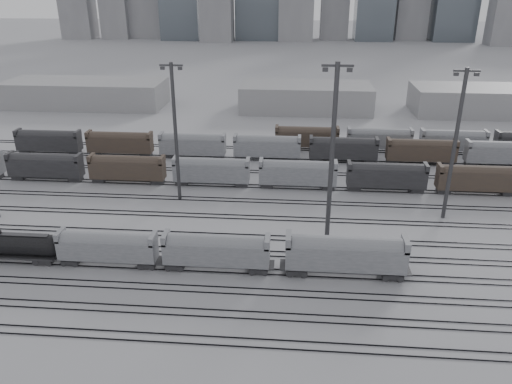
# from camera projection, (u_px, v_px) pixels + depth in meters

# --- Properties ---
(ground) EXTENTS (900.00, 900.00, 0.00)m
(ground) POSITION_uv_depth(u_px,v_px,m) (238.00, 275.00, 69.54)
(ground) COLOR #A9AAAE
(ground) RESTS_ON ground
(tracks) EXTENTS (220.00, 71.50, 0.16)m
(tracks) POSITION_uv_depth(u_px,v_px,m) (250.00, 218.00, 85.52)
(tracks) COLOR black
(tracks) RESTS_ON ground
(tank_car_b) EXTENTS (18.49, 3.08, 4.57)m
(tank_car_b) POSITION_uv_depth(u_px,v_px,m) (0.00, 244.00, 72.06)
(tank_car_b) COLOR black
(tank_car_b) RESTS_ON ground
(hopper_car_a) EXTENTS (14.11, 2.80, 5.04)m
(hopper_car_a) POSITION_uv_depth(u_px,v_px,m) (107.00, 246.00, 70.65)
(hopper_car_a) COLOR black
(hopper_car_a) RESTS_ON ground
(hopper_car_b) EXTENTS (14.91, 2.96, 5.33)m
(hopper_car_b) POSITION_uv_depth(u_px,v_px,m) (216.00, 249.00, 69.39)
(hopper_car_b) COLOR black
(hopper_car_b) RESTS_ON ground
(hopper_car_c) EXTENTS (16.44, 3.27, 5.88)m
(hopper_car_c) POSITION_uv_depth(u_px,v_px,m) (346.00, 253.00, 67.90)
(hopper_car_c) COLOR black
(hopper_car_c) RESTS_ON ground
(light_mast_b) EXTENTS (4.01, 0.64, 25.06)m
(light_mast_b) POSITION_uv_depth(u_px,v_px,m) (175.00, 130.00, 88.14)
(light_mast_b) COLOR #3B3B3D
(light_mast_b) RESTS_ON ground
(light_mast_c) EXTENTS (4.42, 0.71, 27.62)m
(light_mast_c) POSITION_uv_depth(u_px,v_px,m) (332.00, 152.00, 72.87)
(light_mast_c) COLOR #3B3B3D
(light_mast_c) RESTS_ON ground
(light_mast_d) EXTENTS (4.08, 0.65, 25.50)m
(light_mast_d) POSITION_uv_depth(u_px,v_px,m) (455.00, 143.00, 80.73)
(light_mast_d) COLOR #3B3B3D
(light_mast_d) RESTS_ON ground
(bg_string_near) EXTENTS (151.00, 3.00, 5.60)m
(bg_string_near) POSITION_uv_depth(u_px,v_px,m) (298.00, 175.00, 97.10)
(bg_string_near) COLOR gray
(bg_string_near) RESTS_ON ground
(bg_string_mid) EXTENTS (151.00, 3.00, 5.60)m
(bg_string_mid) POSITION_uv_depth(u_px,v_px,m) (343.00, 150.00, 110.98)
(bg_string_mid) COLOR black
(bg_string_mid) RESTS_ON ground
(bg_string_far) EXTENTS (66.00, 3.00, 5.60)m
(bg_string_far) POSITION_uv_depth(u_px,v_px,m) (416.00, 141.00, 116.96)
(bg_string_far) COLOR #44372B
(bg_string_far) RESTS_ON ground
(warehouse_left) EXTENTS (50.00, 18.00, 8.00)m
(warehouse_left) POSITION_uv_depth(u_px,v_px,m) (86.00, 93.00, 159.46)
(warehouse_left) COLOR #9D9D9F
(warehouse_left) RESTS_ON ground
(warehouse_mid) EXTENTS (40.00, 18.00, 8.00)m
(warehouse_mid) POSITION_uv_depth(u_px,v_px,m) (306.00, 97.00, 154.12)
(warehouse_mid) COLOR #9D9D9F
(warehouse_mid) RESTS_ON ground
(warehouse_right) EXTENTS (35.00, 18.00, 8.00)m
(warehouse_right) POSITION_uv_depth(u_px,v_px,m) (472.00, 100.00, 150.30)
(warehouse_right) COLOR #9D9D9F
(warehouse_right) RESTS_ON ground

